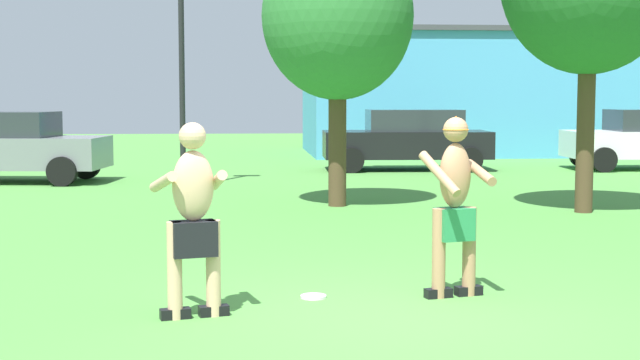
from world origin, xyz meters
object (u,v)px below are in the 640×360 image
Objects in this scene: player_in_black at (193,215)px; lamp_post at (181,16)px; frisbee at (313,297)px; car_black_far_end at (408,138)px; tree_right_field at (338,17)px; player_with_cap at (455,198)px; car_gray_mid_lot at (5,146)px.

lamp_post is (-0.83, 11.46, 2.69)m from player_in_black.
lamp_post reaches higher than frisbee.
tree_right_field is (-2.66, -7.73, 2.46)m from car_black_far_end.
player_with_cap is 15.26m from car_black_far_end.
player_with_cap is 2.52m from player_in_black.
frisbee is at bearing 177.47° from player_with_cap.
car_gray_mid_lot is 5.15m from lamp_post.
car_black_far_end is (9.62, 2.65, 0.00)m from car_gray_mid_lot.
car_black_far_end is (3.65, 15.03, 0.81)m from frisbee.
lamp_post is at bearing 129.74° from tree_right_field.
player_with_cap reaches higher than player_in_black.
lamp_post is at bearing 94.15° from player_in_black.
frisbee is 0.06× the size of car_gray_mid_lot.
tree_right_field is (-0.37, 7.36, 2.33)m from player_with_cap.
player_in_black is 6.83× the size of frisbee.
frisbee is at bearing -103.64° from car_black_far_end.
tree_right_field reaches higher than frisbee.
car_gray_mid_lot is at bearing 143.83° from tree_right_field.
lamp_post is at bearing -21.43° from car_gray_mid_lot.
player_in_black is at bearing -69.50° from car_gray_mid_lot.
car_black_far_end is 0.74× the size of lamp_post.
car_black_far_end is at bearing 73.21° from player_in_black.
lamp_post is (-5.57, -4.24, 2.77)m from car_black_far_end.
lamp_post is 1.23× the size of tree_right_field.
lamp_post is 4.56m from tree_right_field.
car_gray_mid_lot is (-4.88, 13.05, -0.07)m from player_in_black.
tree_right_field is (2.07, 7.97, 2.38)m from player_in_black.
car_gray_mid_lot is 0.94× the size of tree_right_field.
car_black_far_end is 8.54m from tree_right_field.
frisbee is 13.77m from car_gray_mid_lot.
tree_right_field is at bearing -109.00° from car_black_far_end.
car_black_far_end is at bearing 15.41° from car_gray_mid_lot.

